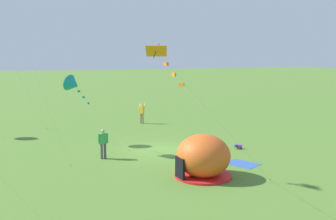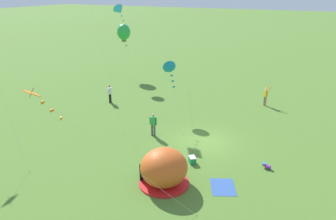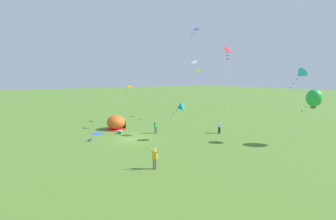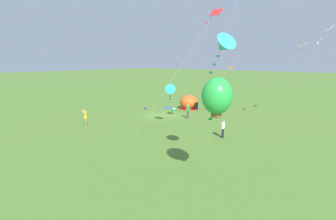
% 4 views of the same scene
% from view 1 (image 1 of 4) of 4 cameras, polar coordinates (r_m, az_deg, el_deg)
% --- Properties ---
extents(ground_plane, '(300.00, 300.00, 0.00)m').
position_cam_1_polar(ground_plane, '(24.81, -1.44, -5.79)').
color(ground_plane, '#517A2D').
extents(popup_tent, '(2.81, 2.81, 2.10)m').
position_cam_1_polar(popup_tent, '(19.23, 5.13, -6.78)').
color(popup_tent, '#D8591E').
rests_on(popup_tent, ground).
extents(picnic_blanket, '(2.09, 1.89, 0.01)m').
position_cam_1_polar(picnic_blanket, '(22.00, 10.71, -7.69)').
color(picnic_blanket, '#3359A5').
rests_on(picnic_blanket, ground).
extents(cooler_box, '(0.64, 0.62, 0.44)m').
position_cam_1_polar(cooler_box, '(22.10, 2.77, -6.90)').
color(cooler_box, '#1E8C4C').
rests_on(cooler_box, ground).
extents(toddler_crawling, '(0.32, 0.55, 0.32)m').
position_cam_1_polar(toddler_crawling, '(25.37, 10.11, -5.19)').
color(toddler_crawling, purple).
rests_on(toddler_crawling, ground).
extents(person_center_field, '(0.27, 0.59, 1.72)m').
position_cam_1_polar(person_center_field, '(22.79, -9.39, -4.63)').
color(person_center_field, '#4C4C51').
rests_on(person_center_field, ground).
extents(person_flying_kite, '(0.71, 0.69, 1.89)m').
position_cam_1_polar(person_flying_kite, '(34.31, -3.82, -0.32)').
color(person_flying_kite, '#8C7251').
rests_on(person_flying_kite, ground).
extents(kite_orange, '(3.09, 7.33, 6.25)m').
position_cam_1_polar(kite_orange, '(13.08, -0.47, 7.02)').
color(kite_orange, silver).
rests_on(kite_orange, ground).
extents(kite_teal, '(4.03, 3.49, 4.64)m').
position_cam_1_polar(kite_teal, '(26.50, -13.56, 3.61)').
color(kite_teal, silver).
rests_on(kite_teal, ground).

